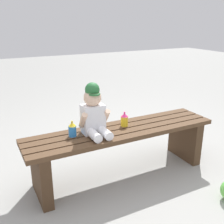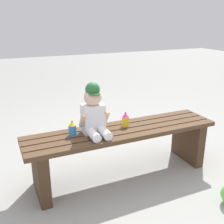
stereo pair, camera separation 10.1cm
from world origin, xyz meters
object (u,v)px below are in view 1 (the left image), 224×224
Objects in this scene: sippy_cup_right at (124,119)px; sippy_cup_left at (72,129)px; child_figure at (94,112)px; park_bench at (122,144)px.

sippy_cup_left is at bearing 180.00° from sippy_cup_right.
child_figure is at bearing -174.49° from sippy_cup_right.
sippy_cup_right is (0.29, 0.03, -0.12)m from child_figure.
child_figure reaches higher than sippy_cup_left.
child_figure reaches higher than sippy_cup_right.
sippy_cup_left reaches higher than park_bench.
sippy_cup_right reaches higher than park_bench.
park_bench is at bearing -4.60° from child_figure.
child_figure is at bearing -9.33° from sippy_cup_left.
park_bench is 3.99× the size of child_figure.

